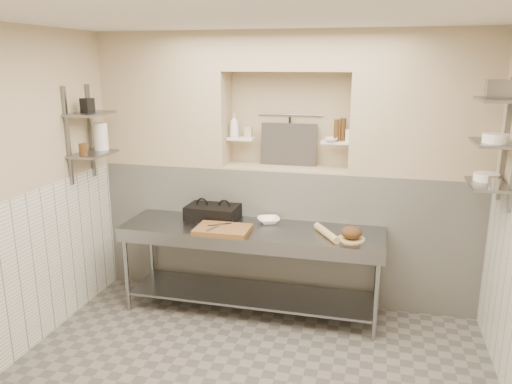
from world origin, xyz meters
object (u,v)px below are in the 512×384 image
(bread_loaf, at_px, (351,233))
(jug_left, at_px, (101,136))
(prep_table, at_px, (251,253))
(panini_press, at_px, (213,212))
(bottle_soap, at_px, (234,126))
(mixing_bowl, at_px, (269,220))
(rolling_pin, at_px, (327,233))
(bowl_alcove, at_px, (331,140))
(cutting_board, at_px, (223,230))

(bread_loaf, relative_size, jug_left, 0.69)
(prep_table, height_order, panini_press, panini_press)
(panini_press, height_order, jug_left, jug_left)
(bread_loaf, distance_m, bottle_soap, 1.70)
(bread_loaf, bearing_deg, mixing_bowl, 160.18)
(bread_loaf, height_order, jug_left, jug_left)
(rolling_pin, distance_m, bottle_soap, 1.53)
(panini_press, bearing_deg, bottle_soap, 69.93)
(prep_table, relative_size, bread_loaf, 13.55)
(bottle_soap, bearing_deg, rolling_pin, -29.89)
(bottle_soap, distance_m, bowl_alcove, 1.04)
(prep_table, xyz_separation_m, mixing_bowl, (0.14, 0.20, 0.29))
(prep_table, xyz_separation_m, panini_press, (-0.46, 0.22, 0.33))
(bowl_alcove, bearing_deg, cutting_board, -144.03)
(bread_loaf, bearing_deg, bottle_soap, 153.20)
(rolling_pin, xyz_separation_m, bottle_soap, (-1.08, 0.62, 0.90))
(rolling_pin, height_order, jug_left, jug_left)
(bottle_soap, height_order, bowl_alcove, bottle_soap)
(panini_press, bearing_deg, bread_loaf, -10.10)
(cutting_board, xyz_separation_m, jug_left, (-1.36, 0.21, 0.83))
(bottle_soap, bearing_deg, jug_left, -157.41)
(panini_press, xyz_separation_m, jug_left, (-1.13, -0.19, 0.78))
(bowl_alcove, bearing_deg, rolling_pin, -85.70)
(rolling_pin, bearing_deg, cutting_board, -173.30)
(prep_table, relative_size, mixing_bowl, 11.44)
(prep_table, bearing_deg, rolling_pin, -4.52)
(bottle_soap, relative_size, bowl_alcove, 1.85)
(cutting_board, distance_m, rolling_pin, 0.99)
(prep_table, height_order, bowl_alcove, bowl_alcove)
(prep_table, distance_m, bowl_alcove, 1.40)
(bread_loaf, relative_size, bowl_alcove, 1.43)
(bread_loaf, bearing_deg, bowl_alcove, 114.22)
(mixing_bowl, bearing_deg, bowl_alcove, 28.01)
(cutting_board, height_order, bottle_soap, bottle_soap)
(jug_left, bearing_deg, rolling_pin, -2.18)
(prep_table, height_order, cutting_board, cutting_board)
(bottle_soap, bearing_deg, bread_loaf, -26.80)
(cutting_board, bearing_deg, mixing_bowl, 45.75)
(panini_press, xyz_separation_m, bread_loaf, (1.45, -0.33, -0.00))
(prep_table, bearing_deg, bread_loaf, -5.91)
(prep_table, distance_m, cutting_board, 0.41)
(cutting_board, height_order, bowl_alcove, bowl_alcove)
(panini_press, distance_m, jug_left, 1.39)
(jug_left, bearing_deg, bottle_soap, 22.59)
(mixing_bowl, relative_size, bread_loaf, 1.18)
(mixing_bowl, height_order, jug_left, jug_left)
(panini_press, bearing_deg, mixing_bowl, 0.69)
(cutting_board, height_order, mixing_bowl, mixing_bowl)
(panini_press, xyz_separation_m, mixing_bowl, (0.60, -0.02, -0.04))
(cutting_board, relative_size, jug_left, 1.87)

